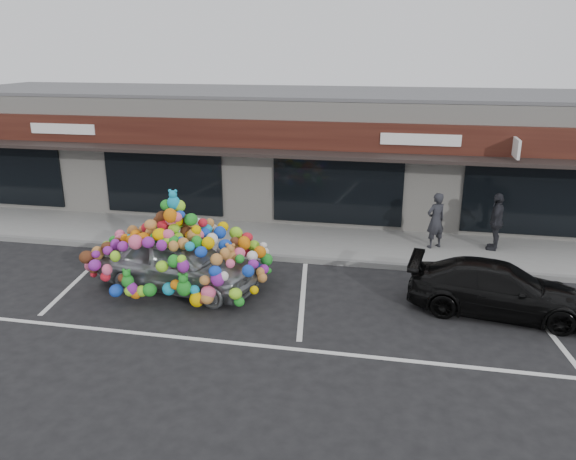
% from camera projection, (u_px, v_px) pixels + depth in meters
% --- Properties ---
extents(ground, '(90.00, 90.00, 0.00)m').
position_uv_depth(ground, '(191.00, 291.00, 14.06)').
color(ground, black).
rests_on(ground, ground).
extents(shop_building, '(24.00, 7.20, 4.31)m').
position_uv_depth(shop_building, '(268.00, 148.00, 21.25)').
color(shop_building, beige).
rests_on(shop_building, ground).
extents(sidewalk, '(26.00, 3.00, 0.15)m').
position_uv_depth(sidewalk, '(237.00, 238.00, 17.76)').
color(sidewalk, gray).
rests_on(sidewalk, ground).
extents(kerb, '(26.00, 0.18, 0.16)m').
position_uv_depth(kerb, '(222.00, 254.00, 16.36)').
color(kerb, slate).
rests_on(kerb, ground).
extents(parking_stripe_left, '(0.73, 4.37, 0.01)m').
position_uv_depth(parking_stripe_left, '(80.00, 278.00, 14.84)').
color(parking_stripe_left, silver).
rests_on(parking_stripe_left, ground).
extents(parking_stripe_mid, '(0.73, 4.37, 0.01)m').
position_uv_depth(parking_stripe_mid, '(303.00, 297.00, 13.71)').
color(parking_stripe_mid, silver).
rests_on(parking_stripe_mid, ground).
extents(parking_stripe_right, '(0.73, 4.37, 0.01)m').
position_uv_depth(parking_stripe_right, '(537.00, 317.00, 12.70)').
color(parking_stripe_right, silver).
rests_on(parking_stripe_right, ground).
extents(lane_line, '(14.00, 0.12, 0.01)m').
position_uv_depth(lane_line, '(243.00, 344.00, 11.53)').
color(lane_line, silver).
rests_on(lane_line, ground).
extents(toy_car, '(2.97, 4.61, 2.54)m').
position_uv_depth(toy_car, '(179.00, 256.00, 13.94)').
color(toy_car, gray).
rests_on(toy_car, ground).
extents(black_sedan, '(2.16, 4.21, 1.17)m').
position_uv_depth(black_sedan, '(499.00, 289.00, 12.74)').
color(black_sedan, black).
rests_on(black_sedan, ground).
extents(pedestrian_a, '(0.73, 0.67, 1.67)m').
position_uv_depth(pedestrian_a, '(436.00, 220.00, 16.43)').
color(pedestrian_a, black).
rests_on(pedestrian_a, sidewalk).
extents(pedestrian_c, '(1.07, 0.67, 1.70)m').
position_uv_depth(pedestrian_c, '(496.00, 222.00, 16.28)').
color(pedestrian_c, black).
rests_on(pedestrian_c, sidewalk).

